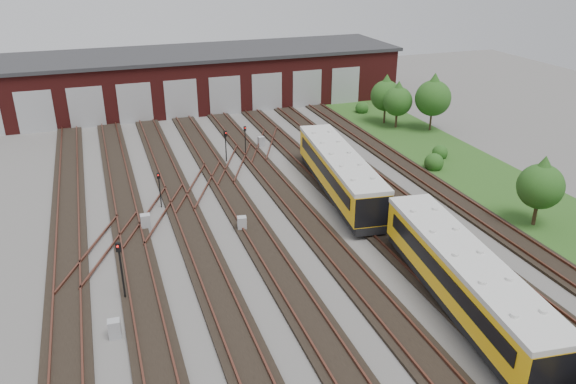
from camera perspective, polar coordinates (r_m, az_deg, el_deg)
name	(u,v)px	position (r m, az deg, el deg)	size (l,w,h in m)	color
ground	(309,265)	(34.78, 2.18, -7.40)	(120.00, 120.00, 0.00)	#4D4A48
track_network	(303,259)	(35.14, 1.58, -6.83)	(30.40, 70.00, 0.33)	black
maintenance_shed	(189,78)	(70.03, -10.06, 11.33)	(51.00, 12.50, 6.35)	#4D1413
grass_verge	(470,170)	(51.41, 18.04, 2.16)	(8.00, 55.00, 0.05)	#254918
metro_train	(464,279)	(31.27, 17.48, -8.43)	(4.53, 47.23, 3.10)	black
signal_mast_0	(121,264)	(31.73, -16.63, -7.05)	(0.31, 0.29, 3.59)	black
signal_mast_1	(159,186)	(42.36, -12.93, 0.63)	(0.24, 0.23, 2.74)	black
signal_mast_2	(245,137)	(51.74, -4.37, 5.57)	(0.22, 0.21, 2.87)	black
signal_mast_3	(226,142)	(50.59, -6.36, 5.09)	(0.30, 0.29, 2.86)	black
relay_cabinet_0	(115,329)	(30.03, -17.21, -13.15)	(0.61, 0.51, 1.01)	#9A9C9F
relay_cabinet_1	(146,222)	(39.85, -14.26, -2.96)	(0.66, 0.55, 1.09)	#9A9C9F
relay_cabinet_2	(242,224)	(38.60, -4.70, -3.22)	(0.61, 0.51, 1.02)	#9A9C9F
relay_cabinet_3	(261,141)	(54.77, -2.76, 5.17)	(0.57, 0.47, 0.95)	#9A9C9F
relay_cabinet_4	(347,164)	(49.25, 5.97, 2.88)	(0.58, 0.49, 0.97)	#9A9C9F
tree_0	(386,92)	(61.94, 9.93, 9.97)	(3.28, 3.28, 5.43)	#362718
tree_1	(398,98)	(60.69, 11.11, 9.37)	(3.06, 3.06, 5.07)	#362718
tree_2	(433,94)	(60.36, 14.56, 9.63)	(3.69, 3.69, 6.11)	#362718
tree_3	(542,181)	(41.72, 24.36, 1.00)	(3.13, 3.13, 5.18)	#362718
bush_0	(434,160)	(50.45, 14.63, 3.16)	(1.67, 1.67, 1.67)	#1C4313
bush_1	(440,151)	(53.33, 15.20, 4.09)	(1.44, 1.44, 1.44)	#1C4313
bush_2	(362,106)	(66.42, 7.53, 8.63)	(1.53, 1.53, 1.53)	#1C4313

